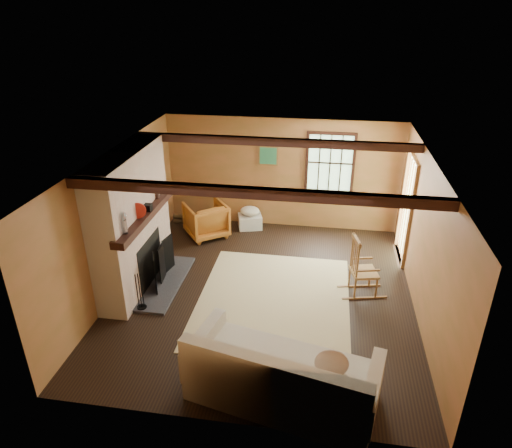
% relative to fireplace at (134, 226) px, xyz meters
% --- Properties ---
extents(ground, '(5.50, 5.50, 0.00)m').
position_rel_fireplace_xyz_m(ground, '(2.23, 0.00, -1.10)').
color(ground, black).
rests_on(ground, ground).
extents(room_envelope, '(5.02, 5.52, 2.44)m').
position_rel_fireplace_xyz_m(room_envelope, '(2.45, 0.26, 0.53)').
color(room_envelope, '#AD643D').
rests_on(room_envelope, ground).
extents(fireplace, '(1.02, 2.30, 2.40)m').
position_rel_fireplace_xyz_m(fireplace, '(0.00, 0.00, 0.00)').
color(fireplace, '#9D503C').
rests_on(fireplace, ground).
extents(rug, '(2.50, 3.00, 0.01)m').
position_rel_fireplace_xyz_m(rug, '(2.43, -0.20, -1.10)').
color(rug, tan).
rests_on(rug, ground).
extents(rocking_chair, '(0.85, 0.57, 1.07)m').
position_rel_fireplace_xyz_m(rocking_chair, '(3.86, 0.26, -0.65)').
color(rocking_chair, tan).
rests_on(rocking_chair, ground).
extents(sofa, '(2.49, 1.51, 0.94)m').
position_rel_fireplace_xyz_m(sofa, '(2.78, -2.30, -0.77)').
color(sofa, beige).
rests_on(sofa, ground).
extents(firewood_pile, '(0.61, 0.11, 0.22)m').
position_rel_fireplace_xyz_m(firewood_pile, '(0.13, 2.45, -0.99)').
color(firewood_pile, '#4F3B21').
rests_on(firewood_pile, ground).
extents(laundry_basket, '(0.59, 0.51, 0.30)m').
position_rel_fireplace_xyz_m(laundry_basket, '(1.57, 2.47, -0.95)').
color(laundry_basket, silver).
rests_on(laundry_basket, ground).
extents(basket_pillow, '(0.49, 0.43, 0.21)m').
position_rel_fireplace_xyz_m(basket_pillow, '(1.57, 2.47, -0.70)').
color(basket_pillow, beige).
rests_on(basket_pillow, laundry_basket).
extents(armchair, '(1.12, 1.12, 0.74)m').
position_rel_fireplace_xyz_m(armchair, '(0.71, 1.96, -0.73)').
color(armchair, '#BF6026').
rests_on(armchair, ground).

